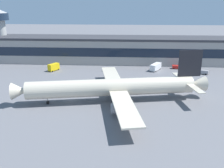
# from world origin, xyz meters

# --- Properties ---
(ground_plane) EXTENTS (600.00, 600.00, 0.00)m
(ground_plane) POSITION_xyz_m (0.00, 0.00, 0.00)
(ground_plane) COLOR slate
(terminal_building) EXTENTS (169.05, 18.90, 14.28)m
(terminal_building) POSITION_xyz_m (0.00, 61.15, 7.16)
(terminal_building) COLOR #9E9993
(terminal_building) RESTS_ON ground_plane
(airliner) EXTENTS (66.81, 57.52, 17.53)m
(airliner) POSITION_xyz_m (15.01, 1.80, 5.11)
(airliner) COLOR beige
(airliner) RESTS_ON ground_plane
(control_tower) EXTENTS (9.80, 9.80, 28.85)m
(control_tower) POSITION_xyz_m (-54.59, 64.88, 18.15)
(control_tower) COLOR #B7B7B2
(control_tower) RESTS_ON ground_plane
(pushback_tractor) EXTENTS (5.10, 3.20, 1.75)m
(pushback_tractor) POSITION_xyz_m (45.03, 47.76, 1.05)
(pushback_tractor) COLOR red
(pushback_tractor) RESTS_ON ground_plane
(stair_truck) EXTENTS (4.98, 6.42, 3.55)m
(stair_truck) POSITION_xyz_m (-17.49, 39.85, 1.98)
(stair_truck) COLOR yellow
(stair_truck) RESTS_ON ground_plane
(belt_loader) EXTENTS (6.62, 4.64, 1.95)m
(belt_loader) POSITION_xyz_m (55.18, 38.69, 1.15)
(belt_loader) COLOR gray
(belt_loader) RESTS_ON ground_plane
(baggage_tug) EXTENTS (4.06, 3.09, 1.85)m
(baggage_tug) POSITION_xyz_m (9.82, 40.43, 1.09)
(baggage_tug) COLOR gray
(baggage_tug) RESTS_ON ground_plane
(fuel_truck) EXTENTS (6.48, 8.72, 3.35)m
(fuel_truck) POSITION_xyz_m (33.86, 44.18, 1.88)
(fuel_truck) COLOR white
(fuel_truck) RESTS_ON ground_plane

